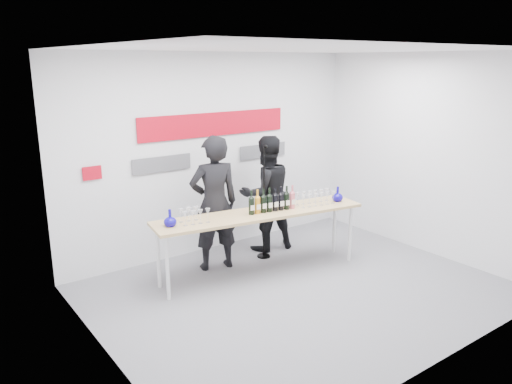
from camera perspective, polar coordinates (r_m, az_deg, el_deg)
ground at (r=6.57m, az=4.96°, el=-11.17°), size 5.00×5.00×0.00m
back_wall at (r=7.65m, az=-4.72°, el=4.41°), size 5.00×0.04×3.00m
signage at (r=7.54m, az=-5.01°, el=6.62°), size 3.38×0.02×0.79m
tasting_table at (r=6.76m, az=0.50°, el=-2.89°), size 3.01×1.07×0.89m
wine_bottles at (r=6.75m, az=1.87°, el=-0.87°), size 0.71×0.19×0.33m
decanter_left at (r=6.24m, az=-9.80°, el=-2.93°), size 0.16×0.16×0.21m
decanter_right at (r=7.35m, az=9.30°, el=-0.22°), size 0.16×0.16×0.21m
glasses_left at (r=6.33m, az=-7.20°, el=-2.72°), size 0.36×0.27×0.18m
glasses_right at (r=7.14m, az=6.80°, el=-0.68°), size 0.58×0.30×0.18m
presenter_left at (r=6.94m, az=-4.81°, el=-1.30°), size 0.78×0.60×1.91m
presenter_right at (r=7.66m, az=1.14°, el=-0.17°), size 0.97×0.81×1.79m
mic_stand at (r=7.42m, az=0.91°, el=-3.67°), size 0.20×0.20×1.71m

